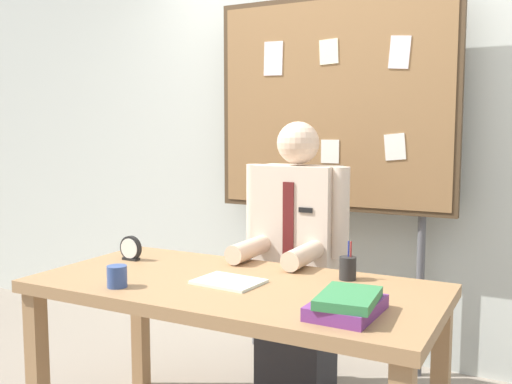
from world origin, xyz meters
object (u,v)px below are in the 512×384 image
at_px(person, 296,271).
at_px(book_stack, 347,304).
at_px(bulletin_board, 332,108).
at_px(pen_holder, 348,268).
at_px(desk, 234,304).
at_px(desk_clock, 131,249).
at_px(coffee_mug, 117,276).
at_px(open_notebook, 229,282).

bearing_deg(person, book_stack, -56.57).
xyz_separation_m(bulletin_board, pen_holder, (0.39, -0.88, -0.69)).
distance_m(desk, person, 0.63).
bearing_deg(person, desk_clock, -141.00).
relative_size(book_stack, desk_clock, 2.61).
bearing_deg(book_stack, coffee_mug, -174.26).
bearing_deg(bulletin_board, coffee_mug, -104.82).
xyz_separation_m(coffee_mug, pen_holder, (0.77, 0.53, 0.01)).
height_order(book_stack, desk_clock, desk_clock).
height_order(open_notebook, pen_holder, pen_holder).
xyz_separation_m(book_stack, desk_clock, (-1.17, 0.30, 0.02)).
xyz_separation_m(bulletin_board, desk_clock, (-0.63, -1.01, -0.68)).
relative_size(book_stack, open_notebook, 1.16).
bearing_deg(person, bulletin_board, 89.99).
bearing_deg(coffee_mug, book_stack, 5.74).
bearing_deg(coffee_mug, desk, 36.38).
relative_size(desk, desk_clock, 14.18).
distance_m(person, pen_holder, 0.56).
height_order(desk_clock, pen_holder, pen_holder).
bearing_deg(bulletin_board, person, -90.01).
height_order(coffee_mug, pen_holder, pen_holder).
relative_size(desk, person, 1.17).
bearing_deg(bulletin_board, book_stack, -67.70).
bearing_deg(bulletin_board, desk, -90.01).
distance_m(person, desk_clock, 0.83).
bearing_deg(open_notebook, coffee_mug, -144.69).
distance_m(open_notebook, pen_holder, 0.49).
height_order(open_notebook, coffee_mug, coffee_mug).
xyz_separation_m(desk, person, (0.00, 0.63, -0.00)).
distance_m(desk, book_stack, 0.58).
bearing_deg(desk_clock, bulletin_board, 57.91).
relative_size(bulletin_board, pen_holder, 13.20).
xyz_separation_m(person, bulletin_board, (0.00, 0.50, 0.83)).
bearing_deg(pen_holder, bulletin_board, 114.24).
bearing_deg(desk, bulletin_board, 89.99).
relative_size(person, desk_clock, 12.08).
bearing_deg(coffee_mug, pen_holder, 34.58).
xyz_separation_m(open_notebook, pen_holder, (0.41, 0.27, 0.04)).
bearing_deg(person, coffee_mug, -112.26).
height_order(desk, open_notebook, open_notebook).
distance_m(book_stack, desk_clock, 1.21).
height_order(book_stack, coffee_mug, coffee_mug).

